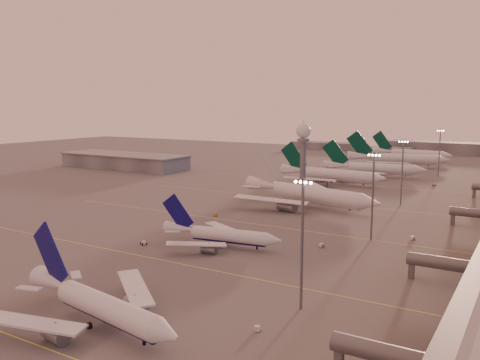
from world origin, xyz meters
The scene contains 24 objects.
ground centered at (0.00, 0.00, 0.00)m, with size 700.00×700.00×0.00m, color #545252.
taxiway_markings centered at (30.00, 56.00, 0.01)m, with size 180.00×185.25×0.02m.
hangar centered at (-120.00, 140.00, 4.32)m, with size 82.00×27.00×8.50m.
radar_tower centered at (5.00, 120.00, 20.95)m, with size 6.40×6.40×31.10m.
mast_a centered at (58.00, 0.00, 13.74)m, with size 3.60×0.56×25.00m.
mast_b centered at (55.00, 55.00, 13.74)m, with size 3.60×0.56×25.00m.
mast_c centered at (50.00, 110.00, 13.74)m, with size 3.60×0.56×25.00m.
mast_d centered at (48.00, 200.00, 13.74)m, with size 3.60×0.56×25.00m.
distant_horizon centered at (2.62, 325.14, 3.89)m, with size 165.00×37.50×9.00m.
narrowbody_near centered at (31.18, -24.97, 3.25)m, with size 40.90×32.39×16.07m.
narrowbody_mid centered at (22.40, 27.18, 2.77)m, with size 34.86×27.65×13.66m.
widebody_white centered at (21.44, 88.48, 3.68)m, with size 59.32×46.98×21.23m.
greentail_a centered at (9.27, 144.19, 3.48)m, with size 54.24×43.70×19.69m.
greentail_b centered at (19.75, 178.42, 3.44)m, with size 53.19×42.58×19.48m.
greentail_c centered at (19.83, 227.51, 3.86)m, with size 59.38×47.44×21.88m.
greentail_d centered at (18.72, 269.23, 3.47)m, with size 54.13×43.58×19.66m.
gsv_catering_a centered at (55.75, -12.49, 1.78)m, with size 4.74×3.34×3.56m.
gsv_tug_mid centered at (3.23, 18.02, 0.50)m, with size 3.94×3.31×0.97m.
gsv_truck_b centered at (46.29, 40.32, 1.16)m, with size 5.96×3.91×2.26m.
gsv_truck_c centered at (0.45, 58.16, 1.23)m, with size 5.66×5.76×2.40m.
gsv_catering_b centered at (65.28, 60.90, 2.02)m, with size 5.38×3.89×4.04m.
gsv_tug_far centered at (15.00, 94.66, 0.47)m, with size 3.45×3.66×0.90m.
gsv_truck_d centered at (-26.21, 129.98, 1.22)m, with size 2.73×6.13×2.40m.
gsv_tug_hangar centered at (52.52, 163.85, 0.46)m, with size 3.14×1.93×0.88m.
Camera 1 is at (94.77, -83.72, 38.20)m, focal length 38.00 mm.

